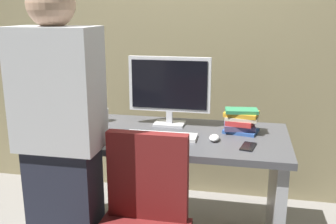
# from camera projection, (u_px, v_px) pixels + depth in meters

# --- Properties ---
(wall_back) EXTENTS (6.40, 0.10, 3.00)m
(wall_back) POSITION_uv_depth(u_px,v_px,m) (191.00, 10.00, 3.02)
(wall_back) COLOR #8C7F5B
(wall_back) RESTS_ON ground
(desk) EXTENTS (1.46, 0.73, 0.76)m
(desk) POSITION_uv_depth(u_px,v_px,m) (170.00, 168.00, 2.49)
(desk) COLOR #4C4C51
(desk) RESTS_ON ground
(person_at_desk) EXTENTS (0.40, 0.24, 1.64)m
(person_at_desk) POSITION_uv_depth(u_px,v_px,m) (62.00, 150.00, 1.90)
(person_at_desk) COLOR #262838
(person_at_desk) RESTS_ON ground
(monitor) EXTENTS (0.54, 0.14, 0.46)m
(monitor) POSITION_uv_depth(u_px,v_px,m) (169.00, 87.00, 2.54)
(monitor) COLOR silver
(monitor) RESTS_ON desk
(keyboard) EXTENTS (0.43, 0.14, 0.02)m
(keyboard) POSITION_uv_depth(u_px,v_px,m) (161.00, 136.00, 2.34)
(keyboard) COLOR white
(keyboard) RESTS_ON desk
(mouse) EXTENTS (0.06, 0.10, 0.03)m
(mouse) POSITION_uv_depth(u_px,v_px,m) (214.00, 138.00, 2.29)
(mouse) COLOR white
(mouse) RESTS_ON desk
(cup_near_keyboard) EXTENTS (0.07, 0.07, 0.09)m
(cup_near_keyboard) POSITION_uv_depth(u_px,v_px,m) (94.00, 127.00, 2.41)
(cup_near_keyboard) COLOR silver
(cup_near_keyboard) RESTS_ON desk
(cup_by_monitor) EXTENTS (0.07, 0.07, 0.09)m
(cup_by_monitor) POSITION_uv_depth(u_px,v_px,m) (103.00, 115.00, 2.68)
(cup_by_monitor) COLOR silver
(cup_by_monitor) RESTS_ON desk
(book_stack) EXTENTS (0.23, 0.20, 0.15)m
(book_stack) POSITION_uv_depth(u_px,v_px,m) (241.00, 121.00, 2.43)
(book_stack) COLOR #3359A5
(book_stack) RESTS_ON desk
(cell_phone) EXTENTS (0.10, 0.16, 0.01)m
(cell_phone) POSITION_uv_depth(u_px,v_px,m) (248.00, 146.00, 2.18)
(cell_phone) COLOR black
(cell_phone) RESTS_ON desk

